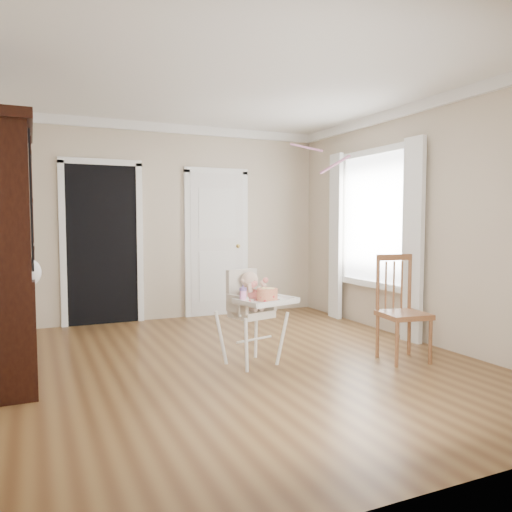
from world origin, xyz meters
name	(u,v)px	position (x,y,z in m)	size (l,w,h in m)	color
floor	(236,364)	(0.00, 0.00, 0.00)	(5.00, 5.00, 0.00)	brown
ceiling	(235,76)	(0.00, 0.00, 2.70)	(5.00, 5.00, 0.00)	white
wall_back	(169,222)	(0.00, 2.50, 1.35)	(4.50, 4.50, 0.00)	#C4B399
wall_right	(422,223)	(2.25, 0.00, 1.35)	(5.00, 5.00, 0.00)	#C4B399
crown_molding	(235,82)	(0.00, 0.00, 2.64)	(4.50, 5.00, 0.12)	white
doorway	(102,241)	(-0.90, 2.48, 1.11)	(1.06, 0.05, 2.22)	black
closet_door	(217,245)	(0.70, 2.48, 1.02)	(0.96, 0.09, 2.13)	white
window_right	(372,227)	(2.18, 0.80, 1.29)	(0.13, 1.84, 2.30)	white
high_chair	(252,305)	(0.13, -0.07, 0.57)	(0.67, 0.76, 0.92)	white
baby	(250,292)	(0.13, -0.04, 0.69)	(0.29, 0.21, 0.39)	beige
cake	(267,295)	(0.19, -0.28, 0.70)	(0.25, 0.25, 0.12)	silver
sippy_cup	(243,294)	(-0.02, -0.23, 0.71)	(0.07, 0.07, 0.16)	#FF9BDD
china_cabinet	(1,254)	(-1.99, 0.30, 1.10)	(0.58, 1.30, 2.19)	black
dining_chair	(402,311)	(1.55, -0.52, 0.48)	(0.48, 0.48, 1.03)	brown
streamer	(306,147)	(1.08, 0.58, 2.19)	(0.03, 0.50, 0.02)	pink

